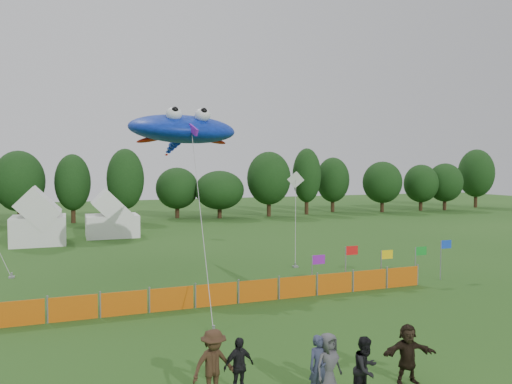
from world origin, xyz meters
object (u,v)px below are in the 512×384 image
object	(u,v)px
spectator_c	(213,365)
spectator_d	(239,366)
spectator_b	(366,369)
spectator_a	(319,367)
spectator_e	(328,365)
barrier_fence	(238,293)
tent_left	(39,221)
tent_right	(112,219)
spectator_f	(408,354)
stingray_kite	(182,130)

from	to	relation	value
spectator_c	spectator_d	xyz separation A→B (m)	(0.73, 0.07, -0.16)
spectator_b	spectator_c	distance (m)	4.03
spectator_a	spectator_d	distance (m)	2.17
spectator_a	spectator_e	xyz separation A→B (m)	(0.26, -0.00, 0.02)
barrier_fence	spectator_a	distance (m)	9.55
spectator_d	spectator_c	bearing A→B (deg)	171.85
tent_left	tent_right	world-z (taller)	tent_left
spectator_f	spectator_c	bearing A→B (deg)	-177.28
tent_right	spectator_b	world-z (taller)	tent_right
barrier_fence	spectator_a	bearing A→B (deg)	-95.42
spectator_b	spectator_d	bearing A→B (deg)	130.76
tent_right	spectator_a	bearing A→B (deg)	-85.63
spectator_b	spectator_c	size ratio (longest dim) A/B	0.91
spectator_c	spectator_d	distance (m)	0.75
spectator_a	spectator_f	world-z (taller)	spectator_f
spectator_b	stingray_kite	bearing A→B (deg)	71.31
barrier_fence	spectator_a	world-z (taller)	spectator_a
tent_right	spectator_a	distance (m)	33.85
spectator_c	stingray_kite	xyz separation A→B (m)	(2.70, 15.94, 7.35)
spectator_e	stingray_kite	distance (m)	18.38
tent_right	spectator_e	size ratio (longest dim) A/B	2.58
tent_right	spectator_f	distance (m)	34.24
spectator_c	tent_left	bearing A→B (deg)	88.84
spectator_f	spectator_d	bearing A→B (deg)	-179.48
tent_left	spectator_c	world-z (taller)	tent_left
tent_left	stingray_kite	size ratio (longest dim) A/B	0.22
spectator_f	barrier_fence	bearing A→B (deg)	113.71
spectator_c	stingray_kite	bearing A→B (deg)	68.63
spectator_f	stingray_kite	world-z (taller)	stingray_kite
tent_right	spectator_b	size ratio (longest dim) A/B	2.59
tent_left	spectator_e	world-z (taller)	tent_left
barrier_fence	spectator_e	distance (m)	9.53
spectator_b	barrier_fence	bearing A→B (deg)	68.77
spectator_e	spectator_f	world-z (taller)	spectator_e
tent_right	spectator_c	xyz separation A→B (m)	(-0.11, -32.87, -0.64)
barrier_fence	spectator_f	world-z (taller)	spectator_f
spectator_c	spectator_f	bearing A→B (deg)	-21.37
spectator_a	spectator_b	world-z (taller)	spectator_b
spectator_b	spectator_f	world-z (taller)	spectator_b
spectator_a	spectator_d	bearing A→B (deg)	154.96
barrier_fence	spectator_e	xyz separation A→B (m)	(-0.64, -9.51, 0.37)
barrier_fence	tent_left	bearing A→B (deg)	112.95
barrier_fence	stingray_kite	bearing A→B (deg)	96.93
spectator_d	spectator_a	bearing A→B (deg)	-38.96
spectator_a	spectator_d	size ratio (longest dim) A/B	1.07
barrier_fence	spectator_f	xyz separation A→B (m)	(1.92, -9.57, 0.35)
spectator_f	stingray_kite	distance (m)	18.66
stingray_kite	tent_right	bearing A→B (deg)	98.70
spectator_a	spectator_f	size ratio (longest dim) A/B	1.00
spectator_c	stingray_kite	distance (m)	17.76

